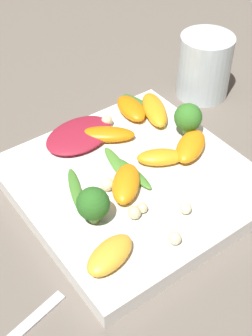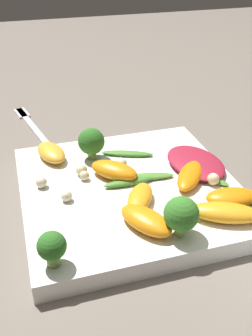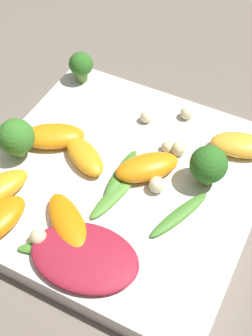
# 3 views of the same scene
# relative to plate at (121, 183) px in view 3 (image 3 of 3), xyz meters

# --- Properties ---
(ground_plane) EXTENTS (2.40, 2.40, 0.00)m
(ground_plane) POSITION_rel_plate_xyz_m (0.00, 0.00, -0.01)
(ground_plane) COLOR #6B6056
(plate) EXTENTS (0.27, 0.27, 0.02)m
(plate) POSITION_rel_plate_xyz_m (0.00, 0.00, 0.00)
(plate) COLOR white
(plate) RESTS_ON ground_plane
(radicchio_leaf_0) EXTENTS (0.08, 0.11, 0.01)m
(radicchio_leaf_0) POSITION_rel_plate_xyz_m (0.10, 0.02, 0.02)
(radicchio_leaf_0) COLOR maroon
(radicchio_leaf_0) RESTS_ON plate
(orange_segment_0) EXTENTS (0.05, 0.07, 0.02)m
(orange_segment_0) POSITION_rel_plate_xyz_m (-0.00, -0.04, 0.02)
(orange_segment_0) COLOR orange
(orange_segment_0) RESTS_ON plate
(orange_segment_1) EXTENTS (0.07, 0.07, 0.02)m
(orange_segment_1) POSITION_rel_plate_xyz_m (-0.01, 0.02, 0.02)
(orange_segment_1) COLOR orange
(orange_segment_1) RESTS_ON plate
(orange_segment_2) EXTENTS (0.05, 0.07, 0.02)m
(orange_segment_2) POSITION_rel_plate_xyz_m (-0.09, 0.10, 0.02)
(orange_segment_2) COLOR #FCAD33
(orange_segment_2) RESTS_ON plate
(orange_segment_4) EXTENTS (0.06, 0.08, 0.02)m
(orange_segment_4) POSITION_rel_plate_xyz_m (-0.01, -0.09, 0.02)
(orange_segment_4) COLOR orange
(orange_segment_4) RESTS_ON plate
(orange_segment_6) EXTENTS (0.07, 0.08, 0.02)m
(orange_segment_6) POSITION_rel_plate_xyz_m (0.08, -0.01, 0.02)
(orange_segment_6) COLOR orange
(orange_segment_6) RESTS_ON plate
(broccoli_floret_0) EXTENTS (0.04, 0.04, 0.05)m
(broccoli_floret_0) POSITION_rel_plate_xyz_m (0.02, -0.11, 0.04)
(broccoli_floret_0) COLOR #84AD5B
(broccoli_floret_0) RESTS_ON plate
(broccoli_floret_1) EXTENTS (0.04, 0.04, 0.05)m
(broccoli_floret_1) POSITION_rel_plate_xyz_m (-0.03, 0.08, 0.04)
(broccoli_floret_1) COLOR #7A9E51
(broccoli_floret_1) RESTS_ON plate
(broccoli_floret_2) EXTENTS (0.03, 0.03, 0.04)m
(broccoli_floret_2) POSITION_rel_plate_xyz_m (-0.11, -0.11, 0.03)
(broccoli_floret_2) COLOR #7A9E51
(broccoli_floret_2) RESTS_ON plate
(arugula_sprig_1) EXTENTS (0.07, 0.04, 0.01)m
(arugula_sprig_1) POSITION_rel_plate_xyz_m (0.02, 0.07, 0.02)
(arugula_sprig_1) COLOR #47842D
(arugula_sprig_1) RESTS_ON plate
(arugula_sprig_2) EXTENTS (0.05, 0.06, 0.01)m
(arugula_sprig_2) POSITION_rel_plate_xyz_m (0.10, -0.02, 0.01)
(arugula_sprig_2) COLOR #47842D
(arugula_sprig_2) RESTS_ON plate
(arugula_sprig_3) EXTENTS (0.08, 0.03, 0.01)m
(arugula_sprig_3) POSITION_rel_plate_xyz_m (0.02, 0.01, 0.01)
(arugula_sprig_3) COLOR #518E33
(arugula_sprig_3) RESTS_ON plate
(arugula_sprig_4) EXTENTS (0.07, 0.02, 0.01)m
(arugula_sprig_4) POSITION_rel_plate_xyz_m (0.00, 0.00, 0.02)
(arugula_sprig_4) COLOR #47842D
(arugula_sprig_4) RESTS_ON plate
(macadamia_nut_0) EXTENTS (0.02, 0.02, 0.02)m
(macadamia_nut_0) POSITION_rel_plate_xyz_m (-0.05, 0.04, 0.02)
(macadamia_nut_0) COLOR beige
(macadamia_nut_0) RESTS_ON plate
(macadamia_nut_1) EXTENTS (0.01, 0.01, 0.01)m
(macadamia_nut_1) POSITION_rel_plate_xyz_m (-0.08, -0.01, 0.02)
(macadamia_nut_1) COLOR beige
(macadamia_nut_1) RESTS_ON plate
(macadamia_nut_2) EXTENTS (0.01, 0.01, 0.01)m
(macadamia_nut_2) POSITION_rel_plate_xyz_m (-0.11, 0.03, 0.02)
(macadamia_nut_2) COLOR beige
(macadamia_nut_2) RESTS_ON plate
(macadamia_nut_3) EXTENTS (0.02, 0.02, 0.02)m
(macadamia_nut_3) POSITION_rel_plate_xyz_m (0.10, -0.03, 0.02)
(macadamia_nut_3) COLOR beige
(macadamia_nut_3) RESTS_ON plate
(macadamia_nut_4) EXTENTS (0.01, 0.01, 0.01)m
(macadamia_nut_4) POSITION_rel_plate_xyz_m (-0.05, 0.03, 0.02)
(macadamia_nut_4) COLOR beige
(macadamia_nut_4) RESTS_ON plate
(macadamia_nut_5) EXTENTS (0.02, 0.02, 0.02)m
(macadamia_nut_5) POSITION_rel_plate_xyz_m (-0.00, 0.04, 0.02)
(macadamia_nut_5) COLOR beige
(macadamia_nut_5) RESTS_ON plate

